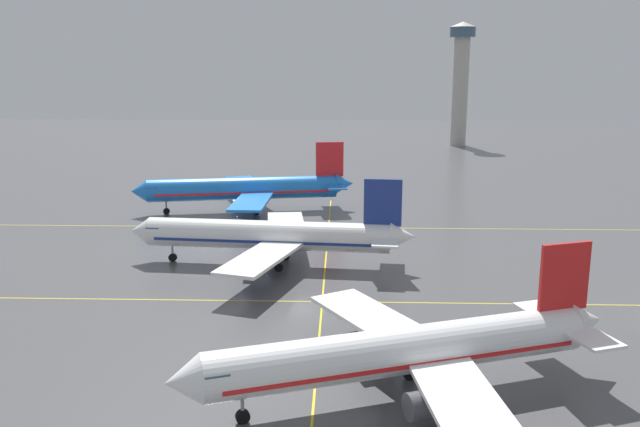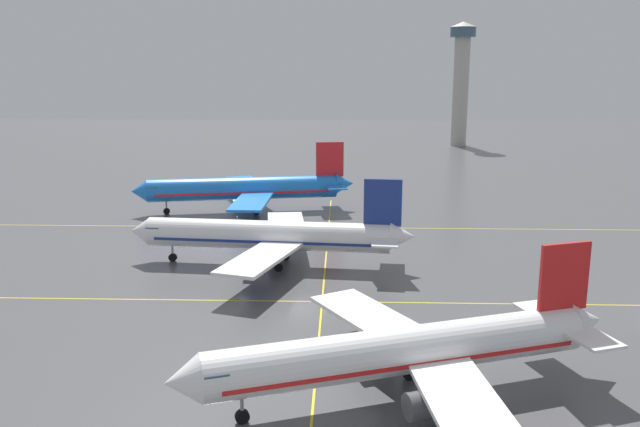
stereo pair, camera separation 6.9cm
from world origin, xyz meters
TOP-DOWN VIEW (x-y plane):
  - airliner_front_gate at (7.23, 11.43)m, footprint 35.27×30.19m
  - airliner_second_row at (-7.03, 45.84)m, footprint 37.64×32.32m
  - airliner_third_row at (-14.98, 78.29)m, footprint 39.57×33.67m
  - taxiway_markings at (0.00, 32.41)m, footprint 126.71×113.56m
  - control_tower at (41.79, 186.88)m, footprint 8.82×8.82m

SIDE VIEW (x-z plane):
  - taxiway_markings at x=0.00m, z-range 0.00..0.01m
  - airliner_front_gate at x=7.23m, z-range -1.79..9.50m
  - airliner_second_row at x=-7.03m, z-range -1.85..9.84m
  - airliner_third_row at x=-14.98m, z-range -1.96..10.39m
  - control_tower at x=41.79m, z-range 3.11..43.84m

